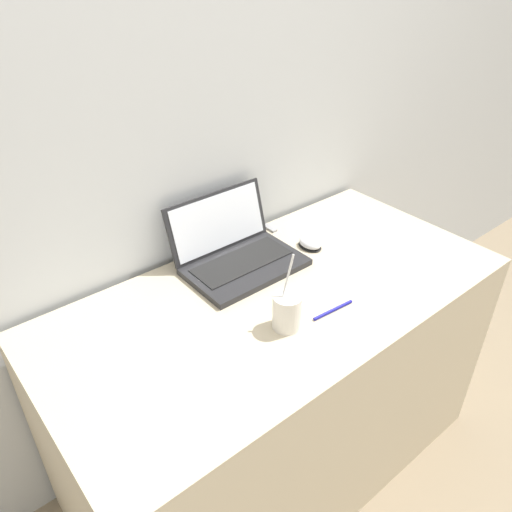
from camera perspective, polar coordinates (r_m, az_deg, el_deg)
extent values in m
cube|color=silver|center=(1.53, -6.87, 17.03)|extent=(7.00, 0.04, 2.50)
cube|color=beige|center=(1.73, 2.37, -14.54)|extent=(1.40, 0.69, 0.78)
cube|color=#232326|center=(1.56, -1.18, -1.21)|extent=(0.36, 0.23, 0.02)
cube|color=black|center=(1.57, -1.58, -0.59)|extent=(0.32, 0.13, 0.00)
cube|color=#232326|center=(1.61, -4.36, 3.97)|extent=(0.36, 0.06, 0.19)
cube|color=white|center=(1.60, -4.24, 3.95)|extent=(0.33, 0.05, 0.17)
cylinder|color=silver|center=(1.32, 3.55, -6.38)|extent=(0.08, 0.08, 0.10)
cylinder|color=black|center=(1.30, 3.62, -4.79)|extent=(0.07, 0.07, 0.01)
cylinder|color=white|center=(1.28, 3.32, -3.68)|extent=(0.07, 0.02, 0.18)
ellipsoid|color=black|center=(1.69, 6.17, 1.13)|extent=(0.07, 0.09, 0.01)
ellipsoid|color=silver|center=(1.68, 6.19, 1.53)|extent=(0.06, 0.08, 0.03)
cube|color=#99999E|center=(1.78, 1.58, 3.21)|extent=(0.02, 0.06, 0.01)
cylinder|color=#191999|center=(1.42, 8.80, -6.12)|extent=(0.14, 0.02, 0.01)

